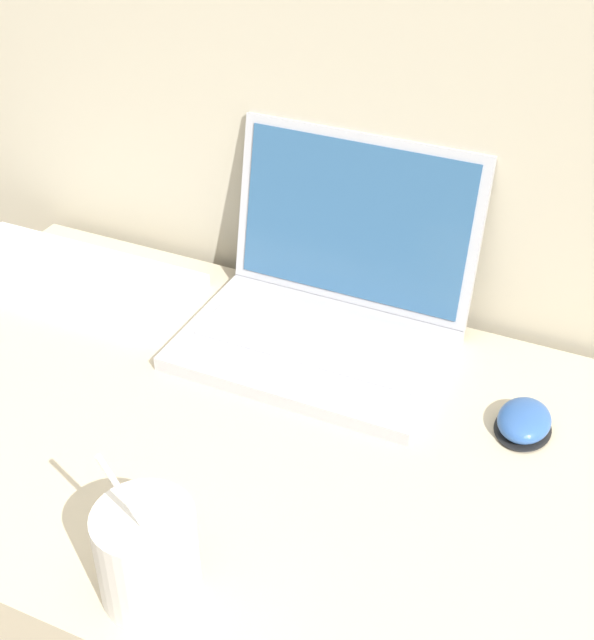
{
  "coord_description": "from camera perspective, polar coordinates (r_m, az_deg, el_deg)",
  "views": [
    {
      "loc": [
        0.37,
        -0.39,
        1.47
      ],
      "look_at": [
        -0.03,
        0.46,
        0.82
      ],
      "focal_mm": 50.0,
      "sensor_mm": 36.0,
      "label": 1
    }
  ],
  "objects": [
    {
      "name": "desk",
      "position": [
        1.37,
        -1.27,
        -18.89
      ],
      "size": [
        1.17,
        0.66,
        0.73
      ],
      "color": "beige",
      "rests_on": "ground_plane"
    },
    {
      "name": "laptop",
      "position": [
        1.24,
        2.06,
        1.3
      ],
      "size": [
        0.36,
        0.3,
        0.26
      ],
      "color": "#ADADB2",
      "rests_on": "desk"
    },
    {
      "name": "drink_cup",
      "position": [
        0.91,
        -9.56,
        -14.5
      ],
      "size": [
        0.1,
        0.1,
        0.2
      ],
      "color": "silver",
      "rests_on": "desk"
    },
    {
      "name": "computer_mouse",
      "position": [
        1.14,
        14.32,
        -6.32
      ],
      "size": [
        0.07,
        0.09,
        0.03
      ],
      "color": "black",
      "rests_on": "desk"
    },
    {
      "name": "external_keyboard",
      "position": [
        1.42,
        -14.39,
        2.62
      ],
      "size": [
        0.4,
        0.17,
        0.02
      ],
      "color": "silver",
      "rests_on": "desk"
    }
  ]
}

